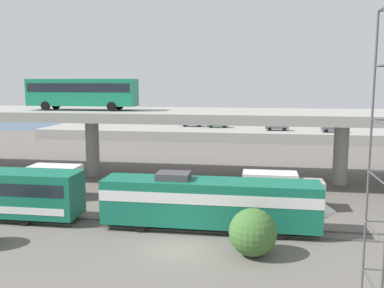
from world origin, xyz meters
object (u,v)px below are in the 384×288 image
at_px(parked_car_1, 277,126).
at_px(parked_car_2, 333,128).
at_px(parked_car_0, 218,123).
at_px(parked_car_3, 192,123).
at_px(train_locomotive, 220,201).
at_px(transit_bus_on_overpass, 82,91).
at_px(service_truck_west, 47,180).
at_px(service_truck_east, 280,189).

distance_m(parked_car_1, parked_car_2, 9.79).
height_order(parked_car_0, parked_car_1, same).
bearing_deg(parked_car_3, parked_car_0, -11.50).
relative_size(train_locomotive, transit_bus_on_overpass, 1.40).
height_order(service_truck_west, parked_car_3, parked_car_3).
bearing_deg(train_locomotive, parked_car_3, 100.97).
bearing_deg(parked_car_0, parked_car_3, -11.50).
bearing_deg(parked_car_3, parked_car_2, -12.46).
bearing_deg(transit_bus_on_overpass, parked_car_0, 73.55).
bearing_deg(parked_car_3, transit_bus_on_overpass, -98.68).
bearing_deg(parked_car_3, service_truck_east, -72.48).
xyz_separation_m(service_truck_west, parked_car_1, (22.64, 42.96, 0.92)).
distance_m(service_truck_west, parked_car_1, 48.57).
bearing_deg(parked_car_2, service_truck_east, -104.78).
bearing_deg(parked_car_2, transit_bus_on_overpass, -133.66).
bearing_deg(parked_car_0, train_locomotive, 95.59).
xyz_separation_m(train_locomotive, parked_car_2, (15.56, 48.23, 0.36)).
bearing_deg(parked_car_0, parked_car_2, 167.30).
height_order(service_truck_west, service_truck_east, same).
xyz_separation_m(service_truck_west, parked_car_0, (11.62, 46.45, 0.92)).
height_order(train_locomotive, transit_bus_on_overpass, transit_bus_on_overpass).
bearing_deg(parked_car_3, service_truck_west, -97.59).
height_order(service_truck_west, parked_car_1, parked_car_1).
bearing_deg(service_truck_west, transit_bus_on_overpass, -92.28).
xyz_separation_m(transit_bus_on_overpass, service_truck_east, (21.01, -8.21, -8.01)).
xyz_separation_m(train_locomotive, service_truck_east, (4.54, 6.45, -0.55)).
height_order(parked_car_0, parked_car_2, same).
xyz_separation_m(parked_car_2, parked_car_3, (-26.03, 5.75, 0.00)).
relative_size(transit_bus_on_overpass, service_truck_east, 1.76).
bearing_deg(parked_car_0, service_truck_east, 101.82).
xyz_separation_m(train_locomotive, parked_car_3, (-10.47, 53.98, 0.37)).
bearing_deg(service_truck_east, transit_bus_on_overpass, 158.65).
height_order(train_locomotive, parked_car_2, train_locomotive).
height_order(transit_bus_on_overpass, parked_car_2, transit_bus_on_overpass).
relative_size(service_truck_west, parked_car_1, 1.62).
relative_size(service_truck_east, parked_car_2, 1.64).
relative_size(service_truck_east, parked_car_1, 1.62).
xyz_separation_m(train_locomotive, service_truck_west, (-16.80, 6.45, -0.55)).
bearing_deg(parked_car_2, parked_car_1, 173.06).
bearing_deg(parked_car_1, service_truck_west, -117.78).
relative_size(service_truck_west, parked_car_2, 1.64).
relative_size(transit_bus_on_overpass, service_truck_west, 1.76).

